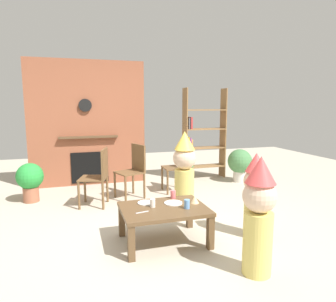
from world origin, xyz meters
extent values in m
plane|color=#BCB29E|center=(0.00, 0.00, 0.00)|extent=(12.00, 12.00, 0.00)
cube|color=#935138|center=(-0.80, 2.60, 1.20)|extent=(2.20, 0.18, 2.40)
cube|color=black|center=(-0.80, 2.50, 0.35)|extent=(0.70, 0.02, 0.60)
cube|color=brown|center=(-0.80, 2.46, 0.95)|extent=(1.10, 0.10, 0.04)
cylinder|color=black|center=(-0.84, 2.48, 1.55)|extent=(0.24, 0.04, 0.24)
cube|color=olive|center=(1.14, 2.40, 0.95)|extent=(0.02, 0.28, 1.90)
cube|color=olive|center=(2.02, 2.40, 0.95)|extent=(0.02, 0.28, 1.90)
cube|color=olive|center=(1.58, 2.40, 0.25)|extent=(0.86, 0.28, 0.02)
cube|color=olive|center=(1.58, 2.40, 0.65)|extent=(0.86, 0.28, 0.02)
cube|color=olive|center=(1.58, 2.40, 1.05)|extent=(0.86, 0.28, 0.02)
cube|color=olive|center=(1.58, 2.40, 1.45)|extent=(0.86, 0.28, 0.02)
cube|color=#B23333|center=(1.20, 2.40, 0.36)|extent=(0.02, 0.20, 0.20)
cube|color=#3359A5|center=(1.24, 2.40, 0.37)|extent=(0.04, 0.20, 0.22)
cube|color=#3F8C4C|center=(1.28, 2.40, 0.38)|extent=(0.04, 0.20, 0.24)
cube|color=gold|center=(1.20, 2.40, 0.78)|extent=(0.02, 0.20, 0.23)
cube|color=#8C4C99|center=(1.24, 2.40, 0.77)|extent=(0.03, 0.20, 0.22)
cube|color=#D87F3F|center=(1.27, 2.40, 0.75)|extent=(0.03, 0.20, 0.18)
cube|color=#4C4C51|center=(1.20, 2.40, 1.18)|extent=(0.03, 0.20, 0.24)
cube|color=#B23333|center=(1.26, 2.40, 1.18)|extent=(0.04, 0.20, 0.24)
cube|color=brown|center=(-0.13, -0.34, 0.40)|extent=(0.96, 0.72, 0.04)
cube|color=brown|center=(-0.56, -0.65, 0.19)|extent=(0.07, 0.07, 0.38)
cube|color=brown|center=(0.31, -0.65, 0.19)|extent=(0.07, 0.07, 0.38)
cube|color=brown|center=(-0.56, -0.02, 0.19)|extent=(0.07, 0.07, 0.38)
cube|color=brown|center=(0.31, -0.02, 0.19)|extent=(0.07, 0.07, 0.38)
cylinder|color=silver|center=(-0.25, -0.29, 0.46)|extent=(0.06, 0.06, 0.09)
cylinder|color=#669EE0|center=(0.11, -0.45, 0.47)|extent=(0.06, 0.06, 0.10)
cylinder|color=#E5666B|center=(0.08, -0.05, 0.47)|extent=(0.06, 0.06, 0.10)
cylinder|color=white|center=(0.02, -0.24, 0.42)|extent=(0.21, 0.21, 0.01)
cylinder|color=white|center=(-0.29, -0.14, 0.42)|extent=(0.20, 0.20, 0.01)
cone|color=#EAC68C|center=(0.26, -0.30, 0.46)|extent=(0.10, 0.10, 0.09)
cube|color=silver|center=(-0.40, -0.43, 0.42)|extent=(0.15, 0.05, 0.01)
cylinder|color=#E0CC66|center=(0.51, -1.22, 0.30)|extent=(0.27, 0.27, 0.60)
sphere|color=beige|center=(0.51, -1.22, 0.75)|extent=(0.31, 0.31, 0.31)
cone|color=#EA4C4C|center=(0.51, -1.22, 0.99)|extent=(0.28, 0.28, 0.25)
cylinder|color=#E0CC66|center=(0.95, -0.49, 0.27)|extent=(0.24, 0.24, 0.54)
sphere|color=beige|center=(0.95, -0.49, 0.68)|extent=(0.28, 0.28, 0.28)
cone|color=#EA4C4C|center=(0.95, -0.49, 0.90)|extent=(0.25, 0.25, 0.22)
cylinder|color=#E0CC66|center=(0.44, 0.54, 0.32)|extent=(0.29, 0.29, 0.64)
sphere|color=beige|center=(0.44, 0.54, 0.80)|extent=(0.33, 0.33, 0.33)
cone|color=#F2D14C|center=(0.44, 0.54, 1.06)|extent=(0.30, 0.30, 0.26)
cube|color=brown|center=(-0.81, 1.20, 0.44)|extent=(0.50, 0.50, 0.02)
cube|color=brown|center=(-0.64, 1.15, 0.68)|extent=(0.14, 0.39, 0.45)
cylinder|color=brown|center=(-0.93, 1.43, 0.21)|extent=(0.04, 0.04, 0.43)
cylinder|color=brown|center=(-1.04, 1.08, 0.21)|extent=(0.04, 0.04, 0.43)
cylinder|color=brown|center=(-0.59, 1.33, 0.21)|extent=(0.04, 0.04, 0.43)
cylinder|color=brown|center=(-0.69, 0.98, 0.21)|extent=(0.04, 0.04, 0.43)
cube|color=brown|center=(-0.21, 1.44, 0.44)|extent=(0.51, 0.51, 0.02)
cube|color=brown|center=(-0.03, 1.50, 0.68)|extent=(0.17, 0.39, 0.45)
cylinder|color=brown|center=(-0.44, 1.54, 0.21)|extent=(0.04, 0.04, 0.43)
cylinder|color=brown|center=(-0.31, 1.21, 0.21)|extent=(0.04, 0.04, 0.43)
cylinder|color=brown|center=(-0.10, 1.67, 0.21)|extent=(0.04, 0.04, 0.43)
cylinder|color=brown|center=(0.02, 1.33, 0.21)|extent=(0.04, 0.04, 0.43)
cube|color=brown|center=(0.64, 1.59, 0.44)|extent=(0.41, 0.41, 0.02)
cube|color=brown|center=(0.82, 1.58, 0.68)|extent=(0.04, 0.40, 0.45)
cylinder|color=brown|center=(0.46, 1.77, 0.21)|extent=(0.04, 0.04, 0.43)
cylinder|color=brown|center=(0.46, 1.41, 0.21)|extent=(0.04, 0.04, 0.43)
cylinder|color=brown|center=(0.82, 1.76, 0.21)|extent=(0.04, 0.04, 0.43)
cylinder|color=brown|center=(0.82, 1.40, 0.21)|extent=(0.04, 0.04, 0.43)
cylinder|color=beige|center=(2.13, 1.85, 0.11)|extent=(0.24, 0.24, 0.22)
sphere|color=#467D48|center=(2.13, 1.85, 0.43)|extent=(0.49, 0.49, 0.49)
cylinder|color=#9E5B42|center=(-1.77, 1.71, 0.12)|extent=(0.24, 0.24, 0.24)
sphere|color=green|center=(-1.77, 1.71, 0.42)|extent=(0.42, 0.42, 0.42)
camera|label=1|loc=(-1.07, -3.52, 1.58)|focal=32.59mm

